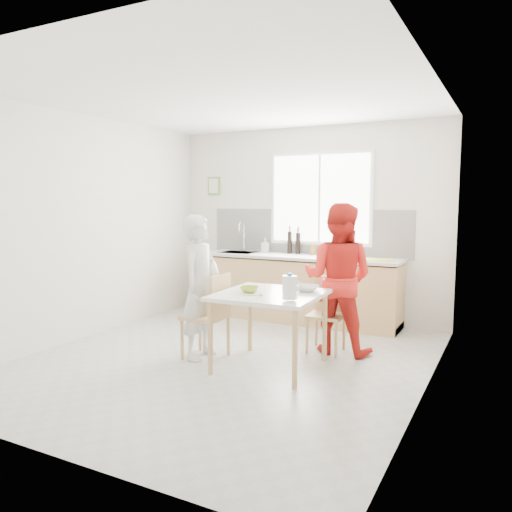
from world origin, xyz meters
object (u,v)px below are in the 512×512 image
(wine_bottle_a, at_px, (290,242))
(bowl_white, at_px, (307,288))
(person_white, at_px, (201,287))
(bowl_green, at_px, (250,289))
(dining_table, at_px, (270,301))
(chair_far, at_px, (328,311))
(chair_left, at_px, (211,312))
(person_red, at_px, (338,279))
(wine_bottle_b, at_px, (298,243))
(milk_jug, at_px, (290,287))

(wine_bottle_a, bearing_deg, bowl_white, -61.61)
(person_white, distance_m, bowl_green, 0.60)
(dining_table, height_order, chair_far, chair_far)
(dining_table, height_order, person_white, person_white)
(wine_bottle_a, bearing_deg, chair_left, -88.94)
(chair_far, height_order, bowl_green, chair_far)
(chair_far, bearing_deg, person_red, -6.91)
(person_red, bearing_deg, person_white, 32.19)
(chair_left, height_order, chair_far, chair_left)
(dining_table, bearing_deg, wine_bottle_b, 105.62)
(bowl_green, bearing_deg, wine_bottle_a, 103.43)
(chair_far, bearing_deg, wine_bottle_a, 126.35)
(person_red, bearing_deg, bowl_green, 51.88)
(chair_left, distance_m, bowl_green, 0.56)
(bowl_green, height_order, wine_bottle_b, wine_bottle_b)
(chair_far, xyz_separation_m, bowl_green, (-0.52, -0.88, 0.34))
(chair_left, xyz_separation_m, bowl_white, (0.97, 0.29, 0.29))
(bowl_green, relative_size, wine_bottle_b, 0.61)
(chair_far, bearing_deg, dining_table, -113.31)
(dining_table, distance_m, wine_bottle_b, 2.27)
(dining_table, relative_size, wine_bottle_a, 3.20)
(person_red, height_order, bowl_green, person_red)
(person_red, bearing_deg, wine_bottle_b, -54.35)
(bowl_green, bearing_deg, person_red, 54.03)
(chair_left, bearing_deg, bowl_white, 104.29)
(bowl_green, bearing_deg, chair_left, 176.23)
(person_red, xyz_separation_m, bowl_white, (-0.14, -0.55, -0.03))
(bowl_green, xyz_separation_m, wine_bottle_b, (-0.40, 2.21, 0.28))
(chair_left, height_order, person_white, person_white)
(bowl_white, distance_m, wine_bottle_a, 2.15)
(person_red, relative_size, wine_bottle_a, 5.15)
(dining_table, bearing_deg, chair_far, 68.84)
(bowl_white, bearing_deg, wine_bottle_b, 115.26)
(bowl_green, bearing_deg, bowl_white, 33.12)
(person_white, distance_m, person_red, 1.50)
(chair_far, relative_size, wine_bottle_b, 2.74)
(person_white, xyz_separation_m, person_red, (1.24, 0.85, 0.06))
(chair_left, relative_size, wine_bottle_a, 2.83)
(dining_table, distance_m, milk_jug, 0.47)
(person_red, relative_size, milk_jug, 6.97)
(chair_left, distance_m, person_white, 0.29)
(person_white, distance_m, milk_jug, 1.17)
(bowl_green, height_order, bowl_white, same)
(person_red, bearing_deg, milk_jug, 82.50)
(dining_table, distance_m, bowl_green, 0.23)
(dining_table, height_order, person_red, person_red)
(chair_far, relative_size, bowl_white, 3.48)
(chair_far, height_order, wine_bottle_a, wine_bottle_a)
(chair_left, distance_m, wine_bottle_a, 2.23)
(dining_table, xyz_separation_m, chair_left, (-0.68, -0.03, -0.18))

